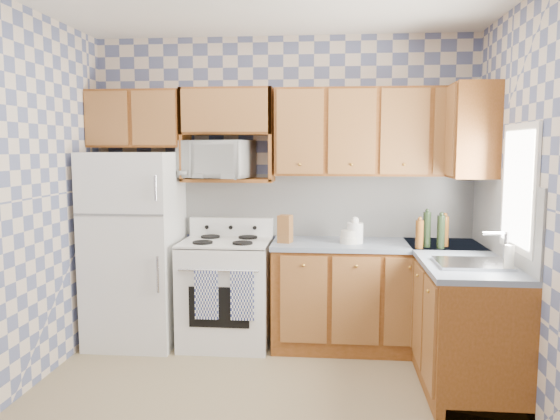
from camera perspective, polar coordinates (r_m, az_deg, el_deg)
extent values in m
plane|color=#8A7754|center=(3.76, -1.94, -20.63)|extent=(3.40, 3.40, 0.00)
cube|color=slate|center=(4.95, 0.34, 2.26)|extent=(3.40, 0.02, 2.70)
cube|color=slate|center=(3.58, 26.10, -0.04)|extent=(0.02, 3.20, 2.70)
cube|color=silver|center=(4.94, 4.96, 0.48)|extent=(2.60, 0.02, 0.56)
cube|color=silver|center=(4.34, 22.16, -0.81)|extent=(0.02, 1.60, 0.56)
cube|color=white|center=(4.96, -14.91, -3.90)|extent=(0.75, 0.70, 1.68)
cube|color=white|center=(4.85, -5.61, -8.66)|extent=(0.76, 0.65, 0.90)
cube|color=silver|center=(4.75, -5.67, -3.36)|extent=(0.76, 0.65, 0.02)
cube|color=white|center=(5.01, -5.08, -1.75)|extent=(0.76, 0.08, 0.17)
cube|color=navy|center=(4.53, -7.69, -8.78)|extent=(0.19, 0.02, 0.40)
cube|color=navy|center=(4.47, -3.95, -8.93)|extent=(0.19, 0.02, 0.40)
cube|color=#64350F|center=(4.81, 9.97, -8.98)|extent=(1.75, 0.60, 0.88)
cube|color=#64350F|center=(4.42, 18.08, -10.60)|extent=(0.60, 1.60, 0.88)
cube|color=slate|center=(4.71, 10.09, -3.59)|extent=(1.77, 0.63, 0.04)
cube|color=slate|center=(4.31, 18.23, -4.74)|extent=(0.63, 1.60, 0.04)
cube|color=#64350F|center=(4.78, 10.17, 8.01)|extent=(1.75, 0.33, 0.74)
cube|color=#64350F|center=(5.07, -14.72, 9.16)|extent=(0.82, 0.33, 0.50)
cube|color=#64350F|center=(4.71, 19.09, 7.78)|extent=(0.33, 0.70, 0.74)
cube|color=#64350F|center=(4.85, -5.38, 3.15)|extent=(0.80, 0.33, 0.03)
imported|color=white|center=(4.83, -6.67, 5.27)|extent=(0.67, 0.52, 0.33)
cube|color=#B7B7BC|center=(3.97, 19.43, -5.35)|extent=(0.48, 0.40, 0.03)
cube|color=white|center=(3.98, 23.69, 2.13)|extent=(0.02, 0.66, 0.86)
cylinder|color=black|center=(4.55, 15.08, -1.98)|extent=(0.06, 0.06, 0.29)
cylinder|color=black|center=(4.52, 16.46, -2.21)|extent=(0.06, 0.06, 0.27)
cylinder|color=brown|center=(4.62, 16.83, -2.14)|extent=(0.06, 0.06, 0.25)
cylinder|color=brown|center=(4.47, 14.36, -2.48)|extent=(0.06, 0.06, 0.23)
cube|color=brown|center=(4.60, 0.54, -1.99)|extent=(0.13, 0.13, 0.23)
cylinder|color=white|center=(4.62, 7.84, -2.40)|extent=(0.14, 0.14, 0.17)
cylinder|color=beige|center=(3.85, 22.82, -4.64)|extent=(0.06, 0.06, 0.17)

